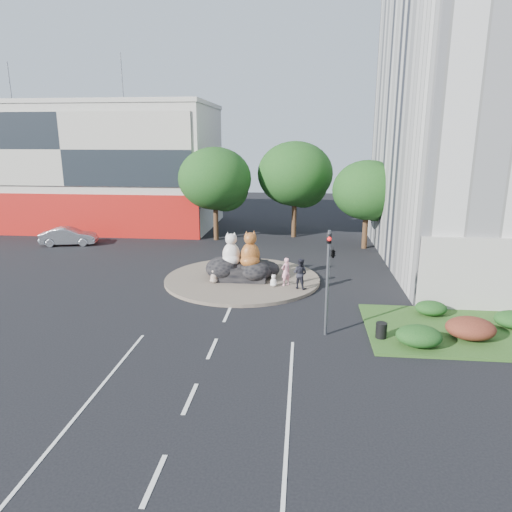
{
  "coord_description": "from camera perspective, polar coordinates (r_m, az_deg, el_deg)",
  "views": [
    {
      "loc": [
        3.81,
        -18.06,
        8.93
      ],
      "look_at": [
        1.03,
        8.7,
        2.0
      ],
      "focal_mm": 32.0,
      "sensor_mm": 36.0,
      "label": 1
    }
  ],
  "objects": [
    {
      "name": "ground",
      "position": [
        20.5,
        -5.49,
        -11.45
      ],
      "size": [
        120.0,
        120.0,
        0.0
      ],
      "primitive_type": "plane",
      "color": "black",
      "rests_on": "ground"
    },
    {
      "name": "roundabout_island",
      "position": [
        29.66,
        -1.72,
        -2.88
      ],
      "size": [
        10.0,
        10.0,
        0.2
      ],
      "primitive_type": "cylinder",
      "color": "brown",
      "rests_on": "ground"
    },
    {
      "name": "rock_plinth",
      "position": [
        29.5,
        -1.73,
        -1.86
      ],
      "size": [
        3.2,
        2.6,
        0.9
      ],
      "primitive_type": null,
      "color": "black",
      "rests_on": "roundabout_island"
    },
    {
      "name": "shophouse_block",
      "position": [
        50.96,
        -19.77,
        10.53
      ],
      "size": [
        25.2,
        12.3,
        17.4
      ],
      "color": "beige",
      "rests_on": "ground"
    },
    {
      "name": "grass_verge",
      "position": [
        24.27,
        25.47,
        -8.48
      ],
      "size": [
        10.0,
        6.0,
        0.12
      ],
      "primitive_type": "cube",
      "color": "#264A18",
      "rests_on": "ground"
    },
    {
      "name": "tree_left",
      "position": [
        41.03,
        -5.03,
        9.24
      ],
      "size": [
        6.46,
        6.46,
        8.27
      ],
      "color": "#382314",
      "rests_on": "ground"
    },
    {
      "name": "tree_mid",
      "position": [
        42.26,
        4.98,
        9.82
      ],
      "size": [
        6.84,
        6.84,
        8.76
      ],
      "color": "#382314",
      "rests_on": "ground"
    },
    {
      "name": "tree_right",
      "position": [
        38.72,
        13.83,
        7.66
      ],
      "size": [
        5.7,
        5.7,
        7.3
      ],
      "color": "#382314",
      "rests_on": "ground"
    },
    {
      "name": "hedge_near_green",
      "position": [
        21.45,
        19.7,
        -9.4
      ],
      "size": [
        2.0,
        1.6,
        0.9
      ],
      "primitive_type": "ellipsoid",
      "color": "#133D13",
      "rests_on": "grass_verge"
    },
    {
      "name": "hedge_red",
      "position": [
        23.04,
        25.24,
        -8.17
      ],
      "size": [
        2.2,
        1.76,
        0.99
      ],
      "primitive_type": "ellipsoid",
      "color": "#4F1F15",
      "rests_on": "grass_verge"
    },
    {
      "name": "hedge_back_green",
      "position": [
        25.27,
        21.03,
        -6.1
      ],
      "size": [
        1.6,
        1.28,
        0.72
      ],
      "primitive_type": "ellipsoid",
      "color": "#133D13",
      "rests_on": "grass_verge"
    },
    {
      "name": "traffic_light",
      "position": [
        20.79,
        9.28,
        -0.55
      ],
      "size": [
        0.44,
        1.24,
        5.0
      ],
      "color": "#595B60",
      "rests_on": "ground"
    },
    {
      "name": "street_lamp",
      "position": [
        27.92,
        24.74,
        4.1
      ],
      "size": [
        2.34,
        0.22,
        8.06
      ],
      "color": "#595B60",
      "rests_on": "ground"
    },
    {
      "name": "cat_white",
      "position": [
        28.98,
        -3.12,
        0.94
      ],
      "size": [
        1.46,
        1.32,
        2.14
      ],
      "primitive_type": null,
      "rotation": [
        0.0,
        0.0,
        0.17
      ],
      "color": "silver",
      "rests_on": "rock_plinth"
    },
    {
      "name": "cat_tabby",
      "position": [
        28.55,
        -0.71,
        0.92
      ],
      "size": [
        1.6,
        1.45,
        2.31
      ],
      "primitive_type": null,
      "rotation": [
        0.0,
        0.0,
        0.2
      ],
      "color": "#BF6227",
      "rests_on": "rock_plinth"
    },
    {
      "name": "kitten_calico",
      "position": [
        28.58,
        -5.28,
        -2.41
      ],
      "size": [
        0.75,
        0.73,
        0.95
      ],
      "primitive_type": null,
      "rotation": [
        0.0,
        0.0,
        -0.62
      ],
      "color": "beige",
      "rests_on": "roundabout_island"
    },
    {
      "name": "kitten_white",
      "position": [
        27.8,
        2.21,
        -3.04
      ],
      "size": [
        0.5,
        0.45,
        0.77
      ],
      "primitive_type": null,
      "rotation": [
        0.0,
        0.0,
        0.11
      ],
      "color": "silver",
      "rests_on": "roundabout_island"
    },
    {
      "name": "pedestrian_pink",
      "position": [
        27.87,
        3.75,
        -1.97
      ],
      "size": [
        0.75,
        0.73,
        1.74
      ],
      "primitive_type": "imported",
      "rotation": [
        0.0,
        0.0,
        3.85
      ],
      "color": "pink",
      "rests_on": "roundabout_island"
    },
    {
      "name": "pedestrian_dark",
      "position": [
        27.36,
        5.54,
        -2.19
      ],
      "size": [
        1.13,
        1.04,
        1.86
      ],
      "primitive_type": "imported",
      "rotation": [
        0.0,
        0.0,
        2.67
      ],
      "color": "black",
      "rests_on": "roundabout_island"
    },
    {
      "name": "parked_car",
      "position": [
        42.56,
        -22.37,
        2.29
      ],
      "size": [
        4.88,
        2.61,
        1.53
      ],
      "primitive_type": "imported",
      "rotation": [
        0.0,
        0.0,
        1.8
      ],
      "color": "#9FA1A7",
      "rests_on": "ground"
    },
    {
      "name": "litter_bin",
      "position": [
        21.79,
        15.39,
        -8.93
      ],
      "size": [
        0.67,
        0.67,
        0.72
      ],
      "primitive_type": "cylinder",
      "rotation": [
        0.0,
        0.0,
        -0.42
      ],
      "color": "black",
      "rests_on": "grass_verge"
    }
  ]
}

